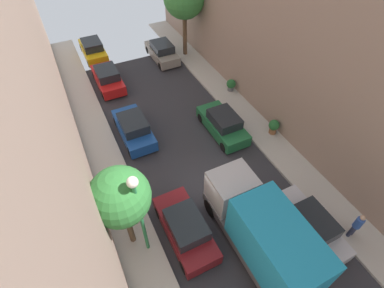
{
  "coord_description": "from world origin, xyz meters",
  "views": [
    {
      "loc": [
        -5.43,
        -7.61,
        13.62
      ],
      "look_at": [
        0.16,
        3.73,
        0.5
      ],
      "focal_mm": 27.3,
      "sensor_mm": 36.0,
      "label": 1
    }
  ],
  "objects_px": {
    "potted_plant_2": "(231,85)",
    "parked_car_left_5": "(93,50)",
    "delivery_truck": "(263,233)",
    "parked_car_left_4": "(108,78)",
    "parked_car_right_2": "(223,124)",
    "parked_car_left_3": "(134,128)",
    "street_tree_2": "(120,197)",
    "parked_car_right_1": "(309,226)",
    "lamp_post": "(138,207)",
    "parked_car_left_2": "(186,228)",
    "pedestrian": "(357,225)",
    "potted_plant_0": "(274,126)",
    "parked_car_right_3": "(162,52)"
  },
  "relations": [
    {
      "from": "parked_car_left_2",
      "to": "parked_car_right_2",
      "type": "xyz_separation_m",
      "value": [
        5.4,
        5.65,
        0.0
      ]
    },
    {
      "from": "delivery_truck",
      "to": "parked_car_left_3",
      "type": "bearing_deg",
      "value": 105.01
    },
    {
      "from": "potted_plant_0",
      "to": "pedestrian",
      "type": "bearing_deg",
      "value": -97.75
    },
    {
      "from": "parked_car_left_5",
      "to": "street_tree_2",
      "type": "height_order",
      "value": "street_tree_2"
    },
    {
      "from": "parked_car_left_4",
      "to": "delivery_truck",
      "type": "bearing_deg",
      "value": -80.71
    },
    {
      "from": "parked_car_left_4",
      "to": "parked_car_right_3",
      "type": "height_order",
      "value": "same"
    },
    {
      "from": "potted_plant_0",
      "to": "parked_car_left_2",
      "type": "bearing_deg",
      "value": -154.25
    },
    {
      "from": "parked_car_left_3",
      "to": "potted_plant_2",
      "type": "relative_size",
      "value": 4.44
    },
    {
      "from": "parked_car_left_3",
      "to": "delivery_truck",
      "type": "bearing_deg",
      "value": -74.99
    },
    {
      "from": "street_tree_2",
      "to": "parked_car_right_2",
      "type": "bearing_deg",
      "value": 31.44
    },
    {
      "from": "parked_car_left_3",
      "to": "parked_car_left_4",
      "type": "distance_m",
      "value": 6.44
    },
    {
      "from": "parked_car_right_2",
      "to": "parked_car_right_3",
      "type": "height_order",
      "value": "same"
    },
    {
      "from": "parked_car_right_2",
      "to": "delivery_truck",
      "type": "relative_size",
      "value": 0.64
    },
    {
      "from": "delivery_truck",
      "to": "potted_plant_2",
      "type": "bearing_deg",
      "value": 64.19
    },
    {
      "from": "parked_car_right_1",
      "to": "potted_plant_2",
      "type": "xyz_separation_m",
      "value": [
        2.87,
        11.83,
        -0.04
      ]
    },
    {
      "from": "parked_car_left_4",
      "to": "parked_car_right_3",
      "type": "relative_size",
      "value": 1.0
    },
    {
      "from": "parked_car_right_1",
      "to": "parked_car_left_3",
      "type": "bearing_deg",
      "value": 117.49
    },
    {
      "from": "parked_car_left_3",
      "to": "parked_car_right_1",
      "type": "bearing_deg",
      "value": -62.51
    },
    {
      "from": "parked_car_left_3",
      "to": "parked_car_left_4",
      "type": "height_order",
      "value": "same"
    },
    {
      "from": "parked_car_left_5",
      "to": "street_tree_2",
      "type": "xyz_separation_m",
      "value": [
        -2.42,
        -18.49,
        3.09
      ]
    },
    {
      "from": "parked_car_left_2",
      "to": "parked_car_right_1",
      "type": "height_order",
      "value": "same"
    },
    {
      "from": "parked_car_left_4",
      "to": "lamp_post",
      "type": "relative_size",
      "value": 0.78
    },
    {
      "from": "lamp_post",
      "to": "parked_car_right_1",
      "type": "bearing_deg",
      "value": -20.35
    },
    {
      "from": "parked_car_left_5",
      "to": "parked_car_right_2",
      "type": "relative_size",
      "value": 1.0
    },
    {
      "from": "parked_car_left_5",
      "to": "parked_car_left_2",
      "type": "bearing_deg",
      "value": -90.0
    },
    {
      "from": "parked_car_right_2",
      "to": "pedestrian",
      "type": "distance_m",
      "value": 9.44
    },
    {
      "from": "parked_car_left_3",
      "to": "pedestrian",
      "type": "xyz_separation_m",
      "value": [
        7.23,
        -11.46,
        0.35
      ]
    },
    {
      "from": "parked_car_right_2",
      "to": "lamp_post",
      "type": "distance_m",
      "value": 9.59
    },
    {
      "from": "pedestrian",
      "to": "potted_plant_0",
      "type": "distance_m",
      "value": 7.67
    },
    {
      "from": "lamp_post",
      "to": "delivery_truck",
      "type": "bearing_deg",
      "value": -27.54
    },
    {
      "from": "parked_car_left_3",
      "to": "parked_car_left_4",
      "type": "xyz_separation_m",
      "value": [
        0.0,
        6.44,
        0.0
      ]
    },
    {
      "from": "parked_car_left_5",
      "to": "parked_car_right_1",
      "type": "relative_size",
      "value": 1.0
    },
    {
      "from": "potted_plant_2",
      "to": "parked_car_left_5",
      "type": "bearing_deg",
      "value": 129.45
    },
    {
      "from": "parked_car_right_2",
      "to": "parked_car_left_4",
      "type": "bearing_deg",
      "value": 122.0
    },
    {
      "from": "delivery_truck",
      "to": "potted_plant_2",
      "type": "xyz_separation_m",
      "value": [
        5.57,
        11.52,
        -1.11
      ]
    },
    {
      "from": "potted_plant_0",
      "to": "lamp_post",
      "type": "bearing_deg",
      "value": -159.49
    },
    {
      "from": "parked_car_left_4",
      "to": "parked_car_left_5",
      "type": "distance_m",
      "value": 5.06
    },
    {
      "from": "parked_car_left_2",
      "to": "parked_car_right_2",
      "type": "distance_m",
      "value": 7.81
    },
    {
      "from": "delivery_truck",
      "to": "street_tree_2",
      "type": "distance_m",
      "value": 6.31
    },
    {
      "from": "potted_plant_0",
      "to": "parked_car_left_4",
      "type": "bearing_deg",
      "value": 128.74
    },
    {
      "from": "parked_car_left_2",
      "to": "potted_plant_0",
      "type": "bearing_deg",
      "value": 25.75
    },
    {
      "from": "parked_car_right_1",
      "to": "lamp_post",
      "type": "bearing_deg",
      "value": 159.65
    },
    {
      "from": "pedestrian",
      "to": "street_tree_2",
      "type": "distance_m",
      "value": 10.99
    },
    {
      "from": "street_tree_2",
      "to": "lamp_post",
      "type": "distance_m",
      "value": 0.87
    },
    {
      "from": "parked_car_left_5",
      "to": "pedestrian",
      "type": "bearing_deg",
      "value": -72.51
    },
    {
      "from": "parked_car_left_2",
      "to": "parked_car_left_5",
      "type": "distance_m",
      "value": 19.35
    },
    {
      "from": "street_tree_2",
      "to": "lamp_post",
      "type": "relative_size",
      "value": 0.92
    },
    {
      "from": "parked_car_right_1",
      "to": "parked_car_right_2",
      "type": "xyz_separation_m",
      "value": [
        0.0,
        8.17,
        0.0
      ]
    },
    {
      "from": "potted_plant_0",
      "to": "potted_plant_2",
      "type": "height_order",
      "value": "potted_plant_0"
    },
    {
      "from": "parked_car_right_2",
      "to": "pedestrian",
      "type": "bearing_deg",
      "value": -78.8
    }
  ]
}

